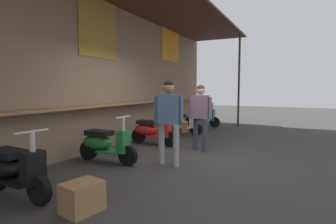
{
  "coord_description": "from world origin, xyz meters",
  "views": [
    {
      "loc": [
        -5.21,
        -2.5,
        1.5
      ],
      "look_at": [
        2.46,
        1.3,
        0.76
      ],
      "focal_mm": 28.82,
      "sensor_mm": 36.0,
      "label": 1
    }
  ],
  "objects_px": {
    "scooter_black": "(13,169)",
    "scooter_cream": "(180,122)",
    "scooter_red": "(151,130)",
    "merchandise_crate": "(82,197)",
    "shopper_with_handbag": "(169,114)",
    "shopper_browsing": "(201,111)",
    "scooter_green": "(104,143)",
    "scooter_teal": "(201,117)"
  },
  "relations": [
    {
      "from": "scooter_teal",
      "to": "shopper_with_handbag",
      "type": "xyz_separation_m",
      "value": [
        -5.46,
        -1.29,
        0.63
      ]
    },
    {
      "from": "scooter_teal",
      "to": "merchandise_crate",
      "type": "distance_m",
      "value": 7.85
    },
    {
      "from": "scooter_green",
      "to": "scooter_red",
      "type": "bearing_deg",
      "value": 89.64
    },
    {
      "from": "scooter_red",
      "to": "shopper_browsing",
      "type": "relative_size",
      "value": 0.88
    },
    {
      "from": "scooter_red",
      "to": "shopper_with_handbag",
      "type": "relative_size",
      "value": 0.84
    },
    {
      "from": "scooter_green",
      "to": "shopper_browsing",
      "type": "xyz_separation_m",
      "value": [
        1.88,
        -1.41,
        0.58
      ]
    },
    {
      "from": "scooter_black",
      "to": "shopper_with_handbag",
      "type": "xyz_separation_m",
      "value": [
        2.35,
        -1.29,
        0.63
      ]
    },
    {
      "from": "scooter_green",
      "to": "shopper_with_handbag",
      "type": "bearing_deg",
      "value": 17.12
    },
    {
      "from": "scooter_black",
      "to": "scooter_green",
      "type": "height_order",
      "value": "same"
    },
    {
      "from": "shopper_with_handbag",
      "to": "scooter_cream",
      "type": "bearing_deg",
      "value": 2.46
    },
    {
      "from": "scooter_cream",
      "to": "merchandise_crate",
      "type": "relative_size",
      "value": 3.1
    },
    {
      "from": "scooter_black",
      "to": "shopper_with_handbag",
      "type": "height_order",
      "value": "shopper_with_handbag"
    },
    {
      "from": "scooter_red",
      "to": "shopper_browsing",
      "type": "xyz_separation_m",
      "value": [
        -0.06,
        -1.41,
        0.58
      ]
    },
    {
      "from": "scooter_green",
      "to": "shopper_browsing",
      "type": "height_order",
      "value": "shopper_browsing"
    },
    {
      "from": "scooter_red",
      "to": "merchandise_crate",
      "type": "height_order",
      "value": "scooter_red"
    },
    {
      "from": "scooter_black",
      "to": "shopper_with_handbag",
      "type": "distance_m",
      "value": 2.75
    },
    {
      "from": "scooter_cream",
      "to": "merchandise_crate",
      "type": "xyz_separation_m",
      "value": [
        -5.71,
        -1.22,
        -0.2
      ]
    },
    {
      "from": "scooter_red",
      "to": "scooter_teal",
      "type": "bearing_deg",
      "value": 91.88
    },
    {
      "from": "scooter_black",
      "to": "scooter_red",
      "type": "distance_m",
      "value": 3.88
    },
    {
      "from": "shopper_browsing",
      "to": "merchandise_crate",
      "type": "distance_m",
      "value": 3.85
    },
    {
      "from": "scooter_red",
      "to": "shopper_with_handbag",
      "type": "distance_m",
      "value": 2.09
    },
    {
      "from": "scooter_black",
      "to": "scooter_cream",
      "type": "distance_m",
      "value": 5.77
    },
    {
      "from": "shopper_browsing",
      "to": "shopper_with_handbag",
      "type": "bearing_deg",
      "value": -5.92
    },
    {
      "from": "scooter_cream",
      "to": "merchandise_crate",
      "type": "distance_m",
      "value": 5.85
    },
    {
      "from": "scooter_cream",
      "to": "shopper_browsing",
      "type": "distance_m",
      "value": 2.47
    },
    {
      "from": "scooter_red",
      "to": "shopper_browsing",
      "type": "distance_m",
      "value": 1.52
    },
    {
      "from": "scooter_green",
      "to": "scooter_teal",
      "type": "xyz_separation_m",
      "value": [
        5.87,
        -0.0,
        0.0
      ]
    },
    {
      "from": "scooter_green",
      "to": "scooter_teal",
      "type": "bearing_deg",
      "value": 89.64
    },
    {
      "from": "scooter_cream",
      "to": "scooter_black",
      "type": "bearing_deg",
      "value": -86.67
    },
    {
      "from": "scooter_cream",
      "to": "scooter_teal",
      "type": "distance_m",
      "value": 2.04
    },
    {
      "from": "scooter_black",
      "to": "scooter_red",
      "type": "relative_size",
      "value": 1.0
    },
    {
      "from": "scooter_cream",
      "to": "shopper_browsing",
      "type": "height_order",
      "value": "shopper_browsing"
    },
    {
      "from": "scooter_black",
      "to": "merchandise_crate",
      "type": "xyz_separation_m",
      "value": [
        0.06,
        -1.22,
        -0.2
      ]
    },
    {
      "from": "shopper_browsing",
      "to": "merchandise_crate",
      "type": "relative_size",
      "value": 3.53
    },
    {
      "from": "scooter_black",
      "to": "merchandise_crate",
      "type": "height_order",
      "value": "scooter_black"
    },
    {
      "from": "scooter_red",
      "to": "merchandise_crate",
      "type": "distance_m",
      "value": 4.02
    },
    {
      "from": "merchandise_crate",
      "to": "shopper_browsing",
      "type": "bearing_deg",
      "value": -2.74
    },
    {
      "from": "scooter_black",
      "to": "scooter_teal",
      "type": "height_order",
      "value": "same"
    },
    {
      "from": "scooter_green",
      "to": "scooter_teal",
      "type": "height_order",
      "value": "same"
    },
    {
      "from": "scooter_black",
      "to": "scooter_red",
      "type": "height_order",
      "value": "same"
    },
    {
      "from": "scooter_black",
      "to": "scooter_cream",
      "type": "height_order",
      "value": "same"
    },
    {
      "from": "scooter_black",
      "to": "shopper_browsing",
      "type": "bearing_deg",
      "value": 73.8
    }
  ]
}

